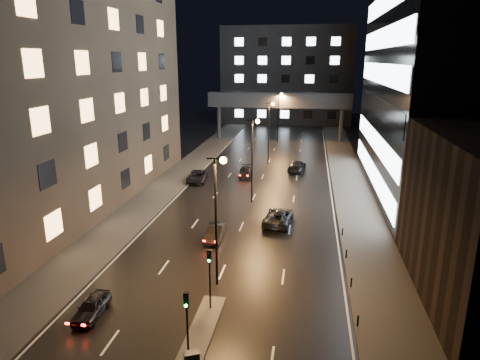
{
  "coord_description": "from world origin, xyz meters",
  "views": [
    {
      "loc": [
        6.56,
        -21.0,
        16.84
      ],
      "look_at": [
        -0.75,
        23.65,
        4.0
      ],
      "focal_mm": 32.0,
      "sensor_mm": 36.0,
      "label": 1
    }
  ],
  "objects": [
    {
      "name": "building_left",
      "position": [
        -22.5,
        24.0,
        20.0
      ],
      "size": [
        15.0,
        48.0,
        40.0
      ],
      "primitive_type": "cube",
      "color": "#2D2319",
      "rests_on": "ground"
    },
    {
      "name": "car_away_d",
      "position": [
        -2.48,
        39.59,
        0.69
      ],
      "size": [
        2.33,
        4.89,
        1.38
      ],
      "primitive_type": "imported",
      "rotation": [
        0.0,
        0.0,
        0.09
      ],
      "color": "black",
      "rests_on": "ground"
    },
    {
      "name": "traffic_signal_near",
      "position": [
        0.3,
        4.49,
        3.09
      ],
      "size": [
        0.28,
        0.34,
        4.4
      ],
      "color": "black",
      "rests_on": "median_island"
    },
    {
      "name": "streetlight_mid_a",
      "position": [
        0.16,
        28.0,
        6.5
      ],
      "size": [
        1.45,
        0.5,
        10.15
      ],
      "color": "black",
      "rests_on": "ground"
    },
    {
      "name": "sidewalk_right",
      "position": [
        12.5,
        35.0,
        0.07
      ],
      "size": [
        5.0,
        110.0,
        0.15
      ],
      "primitive_type": "cube",
      "color": "#383533",
      "rests_on": "ground"
    },
    {
      "name": "streetlight_near",
      "position": [
        0.16,
        8.0,
        6.5
      ],
      "size": [
        1.45,
        0.5,
        10.15
      ],
      "color": "black",
      "rests_on": "ground"
    },
    {
      "name": "building_far",
      "position": [
        0.0,
        98.0,
        12.5
      ],
      "size": [
        34.0,
        14.0,
        25.0
      ],
      "primitive_type": "cube",
      "color": "#333335",
      "rests_on": "ground"
    },
    {
      "name": "bollard_row",
      "position": [
        10.2,
        6.5,
        0.45
      ],
      "size": [
        0.12,
        25.12,
        0.9
      ],
      "color": "black",
      "rests_on": "ground"
    },
    {
      "name": "streetlight_mid_b",
      "position": [
        0.16,
        48.0,
        6.5
      ],
      "size": [
        1.45,
        0.5,
        10.15
      ],
      "color": "black",
      "rests_on": "ground"
    },
    {
      "name": "car_away_b",
      "position": [
        -2.01,
        16.34,
        0.7
      ],
      "size": [
        1.59,
        4.27,
        1.39
      ],
      "primitive_type": "imported",
      "rotation": [
        0.0,
        0.0,
        0.03
      ],
      "color": "black",
      "rests_on": "ground"
    },
    {
      "name": "car_toward_a",
      "position": [
        3.73,
        21.42,
        0.8
      ],
      "size": [
        3.19,
        5.99,
        1.6
      ],
      "primitive_type": "imported",
      "rotation": [
        0.0,
        0.0,
        3.05
      ],
      "color": "black",
      "rests_on": "ground"
    },
    {
      "name": "traffic_signal_far",
      "position": [
        0.3,
        -1.01,
        3.09
      ],
      "size": [
        0.28,
        0.34,
        4.4
      ],
      "color": "black",
      "rests_on": "median_island"
    },
    {
      "name": "sidewalk_left",
      "position": [
        -12.5,
        35.0,
        0.07
      ],
      "size": [
        5.0,
        110.0,
        0.15
      ],
      "primitive_type": "cube",
      "color": "#383533",
      "rests_on": "ground"
    },
    {
      "name": "median_island",
      "position": [
        0.3,
        2.0,
        0.07
      ],
      "size": [
        1.6,
        8.0,
        0.15
      ],
      "primitive_type": "cube",
      "color": "#383533",
      "rests_on": "ground"
    },
    {
      "name": "building_right_glass",
      "position": [
        25.0,
        36.0,
        22.5
      ],
      "size": [
        20.0,
        36.0,
        45.0
      ],
      "primitive_type": "cube",
      "color": "black",
      "rests_on": "ground"
    },
    {
      "name": "car_away_c",
      "position": [
        -8.93,
        35.85,
        0.74
      ],
      "size": [
        2.96,
        5.57,
        1.49
      ],
      "primitive_type": "imported",
      "rotation": [
        0.0,
        0.0,
        0.09
      ],
      "color": "black",
      "rests_on": "ground"
    },
    {
      "name": "ground",
      "position": [
        0.0,
        40.0,
        0.0
      ],
      "size": [
        160.0,
        160.0,
        0.0
      ],
      "primitive_type": "plane",
      "color": "black",
      "rests_on": "ground"
    },
    {
      "name": "skybridge",
      "position": [
        0.0,
        70.0,
        8.34
      ],
      "size": [
        30.0,
        3.0,
        10.0
      ],
      "color": "#333335",
      "rests_on": "ground"
    },
    {
      "name": "streetlight_far",
      "position": [
        0.16,
        68.0,
        6.5
      ],
      "size": [
        1.45,
        0.5,
        10.15
      ],
      "color": "black",
      "rests_on": "ground"
    },
    {
      "name": "car_toward_b",
      "position": [
        4.88,
        44.09,
        0.82
      ],
      "size": [
        2.96,
        5.89,
        1.64
      ],
      "primitive_type": "imported",
      "rotation": [
        0.0,
        0.0,
        3.02
      ],
      "color": "black",
      "rests_on": "ground"
    },
    {
      "name": "car_away_a",
      "position": [
        -7.49,
        2.53,
        0.65
      ],
      "size": [
        1.7,
        3.88,
        1.3
      ],
      "primitive_type": "imported",
      "rotation": [
        0.0,
        0.0,
        0.04
      ],
      "color": "black",
      "rests_on": "ground"
    }
  ]
}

